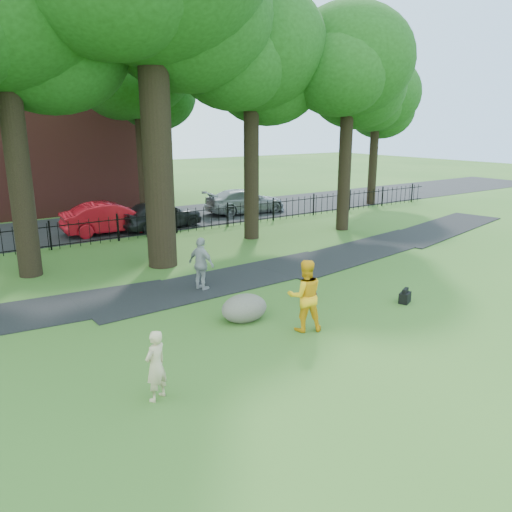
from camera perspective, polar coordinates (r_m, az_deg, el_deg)
ground at (r=13.94m, az=1.43°, el=-7.62°), size 120.00×120.00×0.00m
footpath at (r=17.52m, az=-3.40°, el=-2.85°), size 36.07×3.85×0.03m
street at (r=28.00m, az=-18.16°, el=3.19°), size 80.00×7.00×0.02m
iron_fence at (r=24.13m, az=-15.52°, el=3.05°), size 44.00×0.04×1.20m
tree_row at (r=20.67m, az=-12.04°, el=22.45°), size 26.82×7.96×12.42m
woman at (r=10.24m, az=-11.39°, el=-12.17°), size 0.63×0.54×1.47m
man at (r=13.20m, az=5.62°, el=-4.52°), size 1.16×1.06×1.94m
pedestrian at (r=16.39m, az=-6.26°, el=-0.93°), size 0.75×1.13×1.78m
boulder at (r=14.01m, az=-1.35°, el=-5.77°), size 1.35×1.02×0.79m
backpack at (r=16.03m, az=16.65°, el=-4.58°), size 0.51×0.42×0.33m
red_bag at (r=15.55m, az=6.13°, el=-4.75°), size 0.42×0.31×0.26m
red_sedan at (r=25.97m, az=-16.24°, el=4.23°), size 4.84×1.92×1.57m
grey_car at (r=26.47m, az=-10.87°, el=4.70°), size 4.65×2.41×1.51m
silver_car at (r=30.60m, az=-1.25°, el=6.27°), size 5.23×2.65×1.46m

